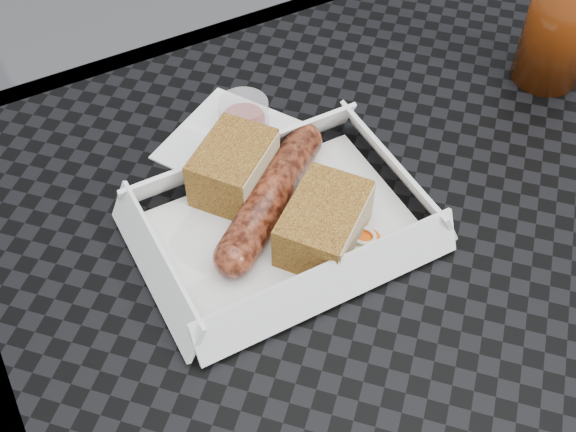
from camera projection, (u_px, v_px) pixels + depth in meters
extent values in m
cube|color=black|center=(454.00, 254.00, 0.63)|extent=(0.80, 0.80, 0.01)
cube|color=black|center=(256.00, 29.00, 0.86)|extent=(0.80, 0.03, 0.03)
cylinder|color=black|center=(54.00, 333.00, 1.01)|extent=(0.03, 0.03, 0.73)
cylinder|color=black|center=(457.00, 162.00, 1.22)|extent=(0.03, 0.03, 0.73)
cube|color=white|center=(283.00, 229.00, 0.64)|extent=(0.22, 0.15, 0.00)
cylinder|color=brown|center=(271.00, 195.00, 0.64)|extent=(0.14, 0.12, 0.03)
sphere|color=brown|center=(304.00, 141.00, 0.68)|extent=(0.03, 0.03, 0.03)
sphere|color=brown|center=(233.00, 258.00, 0.60)|extent=(0.03, 0.03, 0.03)
cube|color=olive|center=(233.00, 168.00, 0.65)|extent=(0.10, 0.09, 0.05)
cube|color=olive|center=(324.00, 223.00, 0.61)|extent=(0.10, 0.10, 0.04)
cylinder|color=#F3580A|center=(352.00, 249.00, 0.62)|extent=(0.02, 0.02, 0.00)
torus|color=white|center=(364.00, 250.00, 0.62)|extent=(0.02, 0.02, 0.00)
cube|color=#B2D17F|center=(362.00, 243.00, 0.63)|extent=(0.02, 0.02, 0.00)
cube|color=white|center=(234.00, 143.00, 0.71)|extent=(0.16, 0.16, 0.00)
cylinder|color=maroon|center=(244.00, 115.00, 0.72)|extent=(0.05, 0.05, 0.03)
cylinder|color=silver|center=(233.00, 166.00, 0.67)|extent=(0.05, 0.05, 0.03)
cylinder|color=#541F07|center=(562.00, 20.00, 0.72)|extent=(0.07, 0.07, 0.14)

